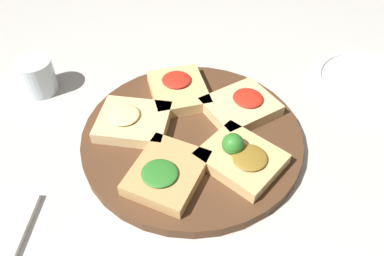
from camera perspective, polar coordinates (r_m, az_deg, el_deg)
The scene contains 9 objects.
ground_plane at distance 0.72m, azimuth 0.00°, elevation -1.86°, with size 3.00×3.00×0.00m, color beige.
serving_board at distance 0.72m, azimuth 0.00°, elevation -1.27°, with size 0.42×0.42×0.02m, color #51331E.
focaccia_slice_0 at distance 0.72m, azimuth -9.03°, elevation 1.04°, with size 0.14×0.15×0.03m.
focaccia_slice_1 at distance 0.63m, azimuth -4.26°, elevation -6.69°, with size 0.14×0.12×0.03m.
focaccia_slice_2 at distance 0.65m, azimuth 7.40°, elevation -4.35°, with size 0.15×0.16×0.05m.
focaccia_slice_3 at distance 0.75m, azimuth 7.48°, elevation 3.34°, with size 0.17×0.17×0.03m.
focaccia_slice_4 at distance 0.78m, azimuth -2.11°, elevation 5.87°, with size 0.17×0.17×0.03m.
plate_left at distance 0.93m, azimuth 25.62°, elevation 6.22°, with size 0.25×0.25×0.02m.
water_glass at distance 0.88m, azimuth -22.56°, elevation 7.30°, with size 0.08×0.08×0.08m, color silver.
Camera 1 is at (0.46, 0.18, 0.53)m, focal length 35.00 mm.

